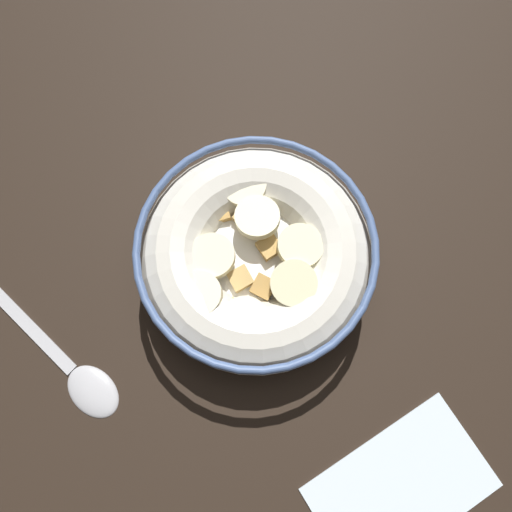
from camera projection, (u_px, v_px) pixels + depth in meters
ground_plane at (256, 268)px, 43.12cm from camera, size 126.92×126.92×2.00cm
cereal_bowl at (256, 256)px, 39.24cm from camera, size 18.39×18.39×5.67cm
spoon at (74, 374)px, 39.50cm from camera, size 5.51×16.51×0.80cm
folded_napkin at (401, 487)px, 37.52cm from camera, size 15.39×13.16×0.30cm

